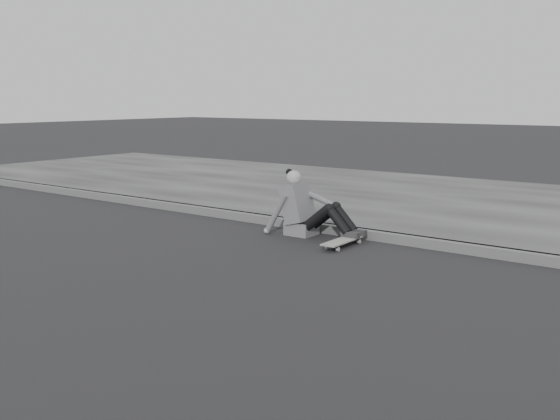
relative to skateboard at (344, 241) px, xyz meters
The scene contains 5 objects.
ground 2.08m from the skateboard, 76.10° to the right, with size 80.00×80.00×0.00m, color black.
curb 0.75m from the skateboard, 48.19° to the left, with size 24.00×0.16×0.12m, color #4E4E4E.
sidewalk 3.61m from the skateboard, 82.04° to the left, with size 24.00×6.00×0.12m, color #3A3A3A.
skateboard is the anchor object (origin of this frame).
seated_woman 0.83m from the skateboard, 161.47° to the left, with size 1.38×0.46×0.88m.
Camera 1 is at (3.30, -4.51, 1.81)m, focal length 40.00 mm.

